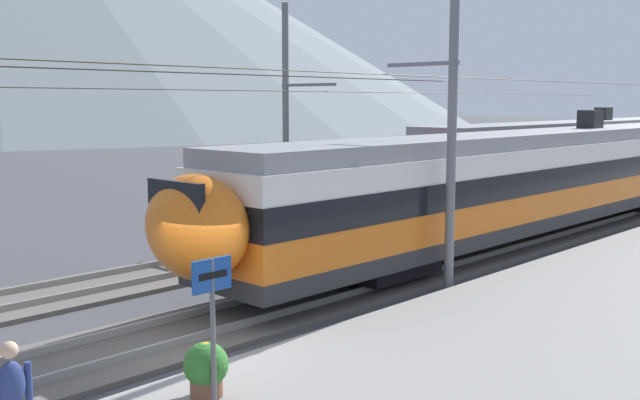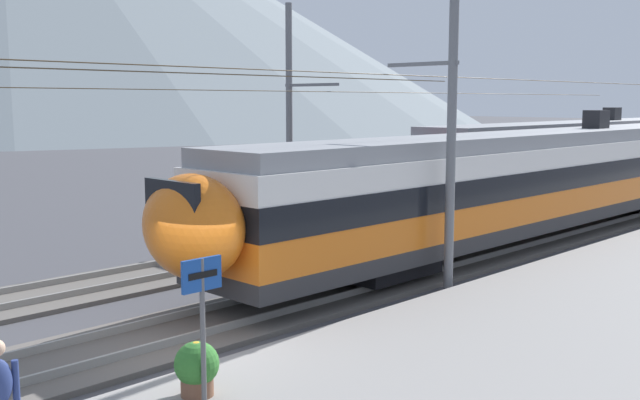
{
  "view_description": "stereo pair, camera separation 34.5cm",
  "coord_description": "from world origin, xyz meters",
  "views": [
    {
      "loc": [
        -8.07,
        -11.14,
        4.9
      ],
      "look_at": [
        6.21,
        2.55,
        2.24
      ],
      "focal_mm": 41.46,
      "sensor_mm": 36.0,
      "label": 1
    },
    {
      "loc": [
        -7.83,
        -11.38,
        4.9
      ],
      "look_at": [
        6.21,
        2.55,
        2.24
      ],
      "focal_mm": 41.46,
      "sensor_mm": 36.0,
      "label": 2
    }
  ],
  "objects": [
    {
      "name": "passenger_walking",
      "position": [
        -4.4,
        -2.32,
        1.23
      ],
      "size": [
        0.53,
        0.22,
        1.69
      ],
      "color": "#383842",
      "rests_on": "platform_slab"
    },
    {
      "name": "catenary_mast_mid",
      "position": [
        7.72,
        -0.49,
        4.37
      ],
      "size": [
        41.24,
        2.21,
        8.49
      ],
      "color": "slate",
      "rests_on": "ground"
    },
    {
      "name": "platform_sign",
      "position": [
        -1.41,
        -2.52,
        1.96
      ],
      "size": [
        0.7,
        0.08,
        2.29
      ],
      "color": "#59595B",
      "rests_on": "platform_slab"
    },
    {
      "name": "track_near",
      "position": [
        0.0,
        1.3,
        0.07
      ],
      "size": [
        120.0,
        3.0,
        0.28
      ],
      "color": "#5B5651",
      "rests_on": "ground"
    },
    {
      "name": "train_far_track",
      "position": [
        28.5,
        6.15,
        2.23
      ],
      "size": [
        26.76,
        3.03,
        4.27
      ],
      "color": "#2D2D30",
      "rests_on": "track_far"
    },
    {
      "name": "potted_plant_platform_edge",
      "position": [
        -1.27,
        -2.14,
        0.76
      ],
      "size": [
        0.71,
        0.71,
        0.87
      ],
      "color": "brown",
      "rests_on": "platform_slab"
    },
    {
      "name": "train_near_platform",
      "position": [
        15.33,
        1.3,
        2.23
      ],
      "size": [
        29.88,
        2.99,
        4.27
      ],
      "color": "#2D2D30",
      "rests_on": "track_near"
    },
    {
      "name": "ground_plane",
      "position": [
        0.0,
        0.0,
        0.0
      ],
      "size": [
        400.0,
        400.0,
        0.0
      ],
      "primitive_type": "plane",
      "color": "#424247"
    },
    {
      "name": "catenary_mast_far_side",
      "position": [
        10.57,
        8.29,
        4.3
      ],
      "size": [
        41.24,
        2.6,
        8.38
      ],
      "color": "slate",
      "rests_on": "ground"
    },
    {
      "name": "track_far",
      "position": [
        0.0,
        6.15,
        0.07
      ],
      "size": [
        120.0,
        3.0,
        0.28
      ],
      "color": "#5B5651",
      "rests_on": "ground"
    }
  ]
}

